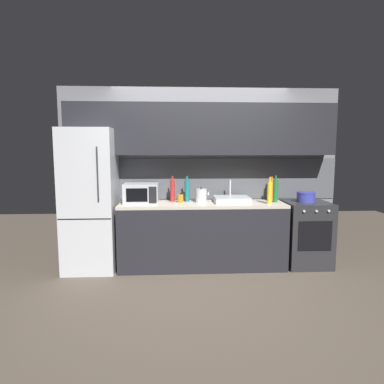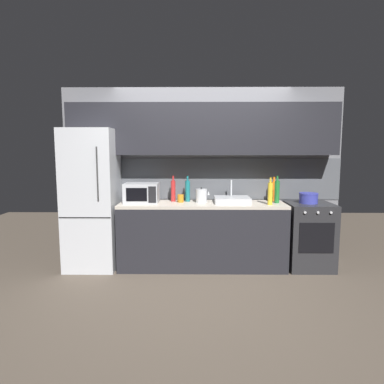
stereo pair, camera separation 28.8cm
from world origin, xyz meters
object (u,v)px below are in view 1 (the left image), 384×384
object	(u,v)px
wine_bottle_yellow	(270,193)
oven_range	(306,234)
wine_bottle_green	(275,191)
mug_amber	(180,199)
refrigerator	(90,200)
microwave	(141,193)
kettle	(201,196)
cooking_pot	(306,197)
wine_bottle_red	(173,191)
wine_bottle_teal	(187,191)
wine_bottle_orange	(271,190)

from	to	relation	value
wine_bottle_yellow	oven_range	bearing A→B (deg)	12.76
wine_bottle_green	wine_bottle_yellow	bearing A→B (deg)	-129.54
mug_amber	refrigerator	bearing A→B (deg)	-177.08
microwave	kettle	distance (m)	0.82
oven_range	cooking_pot	distance (m)	0.52
wine_bottle_green	cooking_pot	world-z (taller)	wine_bottle_green
wine_bottle_red	cooking_pot	size ratio (longest dim) A/B	1.45
wine_bottle_red	wine_bottle_yellow	distance (m)	1.33
cooking_pot	microwave	bearing A→B (deg)	179.54
wine_bottle_teal	wine_bottle_green	bearing A→B (deg)	-5.52
kettle	wine_bottle_green	xyz separation A→B (m)	(1.03, -0.03, 0.06)
wine_bottle_orange	kettle	bearing A→B (deg)	-171.00
oven_range	wine_bottle_red	distance (m)	1.97
oven_range	kettle	size ratio (longest dim) A/B	4.27
microwave	mug_amber	bearing A→B (deg)	4.68
wine_bottle_orange	mug_amber	size ratio (longest dim) A/B	3.19
microwave	wine_bottle_red	world-z (taller)	wine_bottle_red
oven_range	mug_amber	bearing A→B (deg)	177.96
kettle	wine_bottle_orange	world-z (taller)	wine_bottle_orange
wine_bottle_yellow	wine_bottle_teal	size ratio (longest dim) A/B	1.00
wine_bottle_red	wine_bottle_yellow	size ratio (longest dim) A/B	1.01
wine_bottle_red	mug_amber	xyz separation A→B (m)	(0.11, -0.08, -0.10)
kettle	wine_bottle_green	bearing A→B (deg)	-1.59
wine_bottle_yellow	wine_bottle_green	size ratio (longest dim) A/B	0.97
wine_bottle_teal	mug_amber	size ratio (longest dim) A/B	3.38
wine_bottle_yellow	wine_bottle_orange	bearing A→B (deg)	69.99
refrigerator	wine_bottle_yellow	xyz separation A→B (m)	(2.40, -0.13, 0.10)
wine_bottle_green	mug_amber	xyz separation A→B (m)	(-1.32, 0.04, -0.10)
kettle	wine_bottle_red	size ratio (longest dim) A/B	0.58
refrigerator	oven_range	world-z (taller)	refrigerator
kettle	cooking_pot	bearing A→B (deg)	-1.96
kettle	wine_bottle_teal	size ratio (longest dim) A/B	0.58
kettle	wine_bottle_orange	bearing A→B (deg)	9.00
wine_bottle_red	wine_bottle_yellow	bearing A→B (deg)	-11.99
refrigerator	cooking_pot	world-z (taller)	refrigerator
kettle	wine_bottle_yellow	world-z (taller)	wine_bottle_yellow
kettle	wine_bottle_green	world-z (taller)	wine_bottle_green
oven_range	wine_bottle_red	xyz separation A→B (m)	(-1.87, 0.15, 0.60)
refrigerator	cooking_pot	distance (m)	2.95
oven_range	wine_bottle_yellow	xyz separation A→B (m)	(-0.57, -0.13, 0.60)
wine_bottle_red	cooking_pot	bearing A→B (deg)	-4.46
refrigerator	wine_bottle_green	bearing A→B (deg)	0.48
refrigerator	oven_range	distance (m)	3.02
microwave	wine_bottle_yellow	xyz separation A→B (m)	(1.72, -0.15, 0.02)
oven_range	wine_bottle_orange	distance (m)	0.77
refrigerator	kettle	distance (m)	1.50
microwave	kettle	world-z (taller)	microwave
refrigerator	mug_amber	size ratio (longest dim) A/B	17.72
wine_bottle_orange	mug_amber	xyz separation A→B (m)	(-1.32, -0.15, -0.09)
microwave	wine_bottle_green	bearing A→B (deg)	0.09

